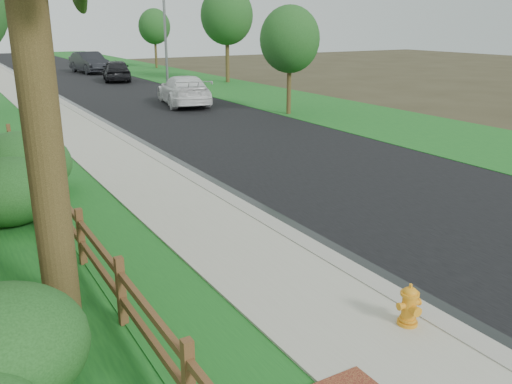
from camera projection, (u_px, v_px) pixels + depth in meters
ground at (445, 349)px, 7.40m from camera, size 120.00×120.00×0.00m
road at (98, 84)px, 38.38m from camera, size 8.00×90.00×0.02m
curb at (35, 87)px, 36.33m from camera, size 0.40×90.00×0.12m
wet_gutter at (41, 87)px, 36.51m from camera, size 0.50×90.00×0.00m
sidewalk at (15, 88)px, 35.70m from camera, size 2.20×90.00×0.10m
verge_far at (188, 79)px, 41.71m from camera, size 6.00×90.00×0.04m
ranch_fence at (66, 214)px, 10.73m from camera, size 0.12×16.92×1.10m
fire_hydrant at (409, 306)px, 7.73m from camera, size 0.42×0.34×0.64m
white_suv at (184, 90)px, 28.61m from camera, size 3.16×5.61×1.54m
dark_car_mid at (116, 70)px, 40.01m from camera, size 2.86×4.94×1.58m
dark_car_far at (90, 62)px, 46.27m from camera, size 2.42×5.51×1.76m
streetlight at (162, 11)px, 36.45m from camera, size 1.94×0.87×8.73m
shrub_b at (1, 348)px, 6.20m from camera, size 2.28×2.28×1.40m
shrub_c at (9, 192)px, 11.76m from camera, size 2.38×2.38×1.48m
shrub_d at (21, 165)px, 13.53m from camera, size 2.51×2.51×1.68m
tree_near_right at (290, 39)px, 24.92m from camera, size 2.78×2.78×5.01m
tree_mid_right at (227, 16)px, 37.94m from camera, size 3.68×3.68×6.68m
tree_far_right at (154, 27)px, 50.14m from camera, size 2.94×2.94×5.42m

